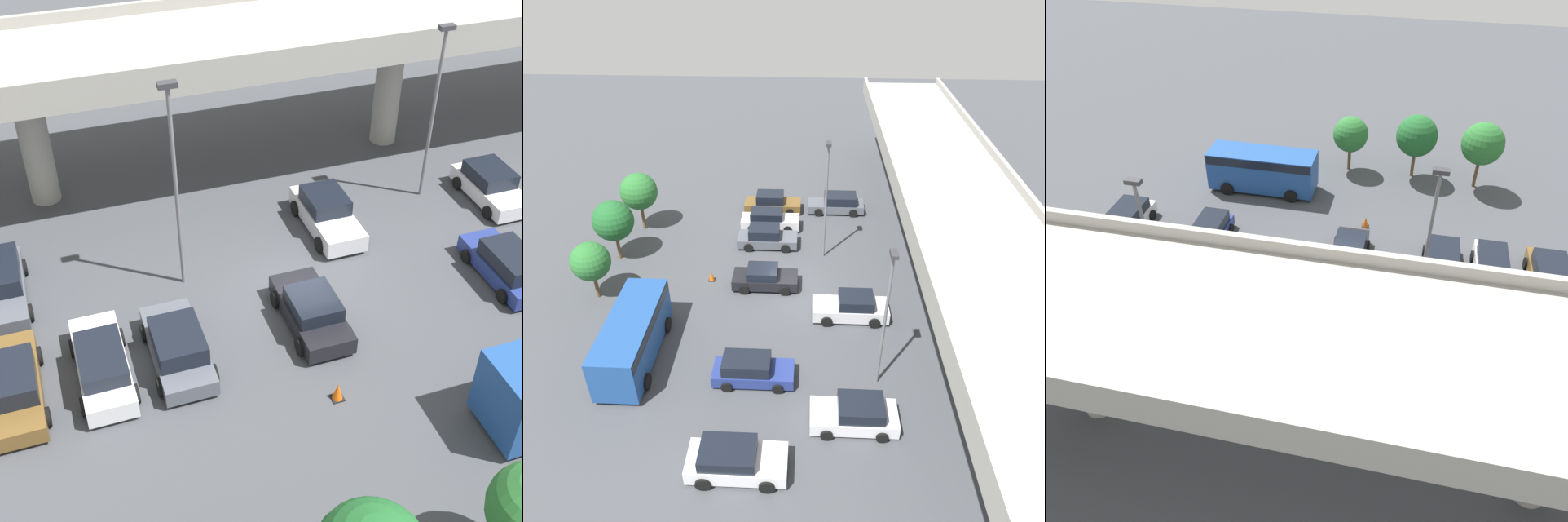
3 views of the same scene
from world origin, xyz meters
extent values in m
plane|color=#424449|center=(0.00, 0.00, 0.00)|extent=(115.25, 115.25, 0.00)
cube|color=#9E9B93|center=(0.00, 10.70, 6.61)|extent=(53.78, 7.74, 0.90)
cube|color=#9E9B93|center=(0.00, 6.98, 7.33)|extent=(53.78, 0.30, 0.55)
cube|color=#9E9B93|center=(0.00, 14.42, 7.33)|extent=(53.78, 0.30, 0.55)
cylinder|color=#9E9B93|center=(-8.96, 10.70, 3.08)|extent=(1.37, 1.37, 6.16)
cylinder|color=#9E9B93|center=(8.96, 10.70, 3.08)|extent=(1.37, 1.37, 6.16)
cube|color=#515660|center=(-11.41, 3.70, 0.52)|extent=(1.94, 4.77, 0.65)
cylinder|color=black|center=(-10.42, 2.22, 0.35)|extent=(0.22, 0.70, 0.70)
cylinder|color=black|center=(-10.42, 5.18, 0.35)|extent=(0.22, 0.70, 0.70)
cube|color=silver|center=(-8.20, -1.74, 0.58)|extent=(1.73, 4.70, 0.77)
cube|color=black|center=(-8.20, -2.04, 1.27)|extent=(1.59, 2.56, 0.61)
cylinder|color=black|center=(-9.09, -0.28, 0.35)|extent=(0.22, 0.70, 0.70)
cylinder|color=black|center=(-7.31, -0.28, 0.35)|extent=(0.22, 0.70, 0.70)
cylinder|color=black|center=(-9.09, -3.19, 0.35)|extent=(0.22, 0.70, 0.70)
cylinder|color=black|center=(-7.31, -3.19, 0.35)|extent=(0.22, 0.70, 0.70)
cube|color=#515660|center=(-5.47, -1.75, 0.53)|extent=(1.90, 4.56, 0.67)
cube|color=black|center=(-5.47, -2.01, 1.23)|extent=(1.75, 2.31, 0.74)
cylinder|color=black|center=(-6.44, -0.34, 0.35)|extent=(0.22, 0.70, 0.70)
cylinder|color=black|center=(-4.50, -0.34, 0.35)|extent=(0.22, 0.70, 0.70)
cylinder|color=black|center=(-6.44, -3.17, 0.35)|extent=(0.22, 0.70, 0.70)
cylinder|color=black|center=(-4.50, -3.17, 0.35)|extent=(0.22, 0.70, 0.70)
cube|color=black|center=(-0.14, -1.52, 0.55)|extent=(1.89, 4.43, 0.71)
cube|color=black|center=(-0.14, -1.70, 1.20)|extent=(1.74, 2.05, 0.59)
cylinder|color=black|center=(-1.10, -0.14, 0.34)|extent=(0.22, 0.69, 0.69)
cylinder|color=black|center=(0.83, -0.14, 0.34)|extent=(0.22, 0.69, 0.69)
cylinder|color=black|center=(-1.10, -2.89, 0.34)|extent=(0.22, 0.69, 0.69)
cylinder|color=black|center=(0.83, -2.89, 0.34)|extent=(0.22, 0.69, 0.69)
cube|color=silver|center=(2.90, 4.09, 0.59)|extent=(1.89, 4.75, 0.80)
cube|color=black|center=(2.90, 4.42, 1.34)|extent=(1.74, 2.15, 0.69)
cylinder|color=black|center=(3.86, 2.62, 0.35)|extent=(0.22, 0.71, 0.71)
cylinder|color=black|center=(1.93, 2.62, 0.35)|extent=(0.22, 0.71, 0.71)
cylinder|color=black|center=(3.86, 5.57, 0.35)|extent=(0.22, 0.71, 0.71)
cylinder|color=black|center=(1.93, 5.57, 0.35)|extent=(0.22, 0.71, 0.71)
cube|color=navy|center=(8.53, -1.47, 0.50)|extent=(1.74, 4.40, 0.68)
cube|color=black|center=(8.53, -1.83, 1.19)|extent=(1.60, 2.58, 0.70)
cylinder|color=black|center=(7.63, -0.11, 0.30)|extent=(0.22, 0.61, 0.61)
cylinder|color=black|center=(9.42, -0.11, 0.30)|extent=(0.22, 0.61, 0.61)
cylinder|color=black|center=(7.63, -2.84, 0.30)|extent=(0.22, 0.61, 0.61)
cylinder|color=black|center=(9.42, -2.84, 0.30)|extent=(0.22, 0.61, 0.61)
cube|color=silver|center=(11.27, 3.77, 0.53)|extent=(1.89, 4.32, 0.73)
cube|color=black|center=(11.27, 4.09, 1.24)|extent=(1.74, 2.25, 0.68)
cylinder|color=black|center=(12.24, 2.43, 0.31)|extent=(0.22, 0.62, 0.62)
cylinder|color=black|center=(10.30, 2.43, 0.31)|extent=(0.22, 0.62, 0.62)
cylinder|color=black|center=(12.24, 5.11, 0.31)|extent=(0.22, 0.62, 0.62)
cylinder|color=black|center=(10.30, 5.11, 0.31)|extent=(0.22, 0.62, 0.62)
cube|color=silver|center=(14.13, -1.66, 0.57)|extent=(1.93, 4.54, 0.75)
cube|color=black|center=(14.13, -2.05, 1.26)|extent=(1.77, 2.53, 0.62)
cylinder|color=black|center=(13.15, -0.25, 0.36)|extent=(0.22, 0.72, 0.72)
cylinder|color=black|center=(15.11, -0.25, 0.36)|extent=(0.22, 0.72, 0.72)
cylinder|color=black|center=(13.15, -3.07, 0.36)|extent=(0.22, 0.72, 0.72)
cylinder|color=black|center=(15.11, -3.07, 0.36)|extent=(0.22, 0.72, 0.72)
cube|color=brown|center=(-11.29, -1.74, 0.53)|extent=(1.89, 4.81, 0.68)
cube|color=black|center=(-11.29, -1.97, 1.25)|extent=(1.74, 2.30, 0.76)
cylinder|color=black|center=(-10.32, -0.25, 0.34)|extent=(0.22, 0.68, 0.68)
cylinder|color=black|center=(-12.26, -3.23, 0.34)|extent=(0.22, 0.68, 0.68)
cylinder|color=black|center=(-10.32, -3.23, 0.34)|extent=(0.22, 0.68, 0.68)
cube|color=#1E478C|center=(7.07, -8.41, 1.57)|extent=(7.46, 2.45, 2.63)
cube|color=black|center=(7.07, -8.41, 2.52)|extent=(7.31, 2.50, 0.58)
cylinder|color=black|center=(9.38, -7.16, 0.46)|extent=(0.92, 0.29, 0.92)
cylinder|color=black|center=(9.38, -9.65, 0.46)|extent=(0.92, 0.29, 0.92)
cylinder|color=black|center=(4.76, -7.16, 0.46)|extent=(0.92, 0.29, 0.92)
cylinder|color=black|center=(4.76, -9.65, 0.46)|extent=(0.92, 0.29, 0.92)
cylinder|color=slate|center=(8.33, 5.25, 4.10)|extent=(0.16, 0.16, 8.20)
cube|color=#333338|center=(8.33, 5.25, 8.30)|extent=(0.70, 0.35, 0.20)
cylinder|color=slate|center=(-4.19, 2.54, 4.35)|extent=(0.16, 0.16, 8.71)
cube|color=#333338|center=(-4.19, 2.54, 8.81)|extent=(0.70, 0.35, 0.20)
cylinder|color=brown|center=(-7.66, -12.07, 1.05)|extent=(0.24, 0.24, 2.09)
sphere|color=#286B2D|center=(-7.66, -12.07, 3.34)|extent=(2.93, 2.93, 2.93)
cylinder|color=brown|center=(-3.17, -12.66, 0.96)|extent=(0.24, 0.24, 1.92)
sphere|color=#1E5B28|center=(-3.17, -12.66, 3.18)|extent=(2.95, 2.95, 2.95)
cylinder|color=brown|center=(1.56, -12.63, 0.87)|extent=(0.24, 0.24, 1.73)
sphere|color=#286B2D|center=(1.56, -12.63, 2.83)|extent=(2.57, 2.57, 2.57)
cube|color=black|center=(-0.66, -5.34, 0.02)|extent=(0.44, 0.44, 0.04)
cone|color=#EA590F|center=(-0.66, -5.34, 0.35)|extent=(0.40, 0.40, 0.70)
camera|label=1|loc=(-8.59, -20.38, 19.61)|focal=50.00mm
camera|label=2|loc=(28.11, 1.14, 20.91)|focal=35.00mm
camera|label=3|loc=(-2.78, 21.76, 19.20)|focal=35.00mm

